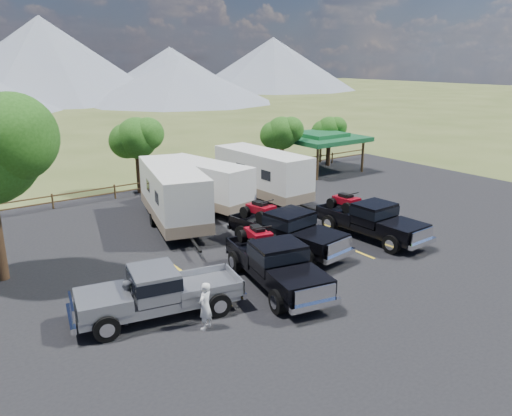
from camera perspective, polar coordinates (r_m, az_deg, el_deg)
ground at (r=21.96m, az=12.38°, el=-7.96°), size 320.00×320.00×0.00m
asphalt_lot at (r=23.86m, az=7.03°, el=-5.59°), size 44.00×34.00×0.04m
stall_lines at (r=24.53m, az=5.45°, el=-4.83°), size 12.12×5.50×0.01m
tree_ne_a at (r=38.96m, az=2.94°, el=8.54°), size 3.11×2.92×4.76m
tree_ne_b at (r=43.69m, az=8.33°, el=8.81°), size 2.77×2.59×4.27m
tree_north at (r=35.04m, az=-13.52°, el=7.76°), size 3.46×3.24×5.25m
rail_fence at (r=36.90m, az=-7.09°, el=3.42°), size 36.12×0.12×1.00m
pavilion at (r=41.66m, az=7.31°, el=7.99°), size 6.20×6.20×3.22m
rig_left at (r=20.48m, az=2.18°, el=-6.14°), size 3.28×6.69×2.14m
rig_center at (r=24.30m, az=3.38°, el=-2.36°), size 3.00×6.77×2.19m
rig_right at (r=26.53m, az=12.87°, el=-1.18°), size 2.44×6.40×2.11m
trailer_left at (r=27.88m, az=-9.42°, el=1.45°), size 4.38×9.57×3.33m
trailer_center at (r=30.81m, az=-5.96°, el=2.67°), size 3.43×8.54×2.95m
trailer_right at (r=32.62m, az=0.71°, el=3.82°), size 2.67×9.34×3.24m
pickup_silver at (r=18.49m, az=-11.04°, el=-9.34°), size 6.42×3.14×1.85m
person_a at (r=17.50m, az=-5.83°, el=-11.06°), size 0.74×0.63×1.71m
person_b at (r=18.42m, az=-14.32°, el=-10.28°), size 0.97×0.96×1.58m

